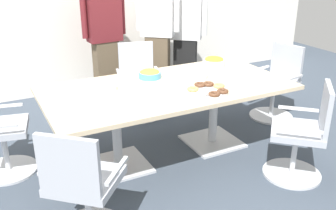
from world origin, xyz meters
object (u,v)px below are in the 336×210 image
Objects in this scene: office_chair_4 at (277,86)px; donut_platter at (208,90)px; person_standing_0 at (105,35)px; office_chair_3 at (303,137)px; snack_bowl_chips_yellow at (150,74)px; snack_bowl_chips_orange at (214,61)px; office_chair_2 at (83,191)px; napkin_pile at (105,85)px; conference_table at (168,98)px; person_standing_1 at (158,29)px; office_chair_0 at (138,84)px; person_standing_2 at (186,34)px; plate_stack at (197,76)px.

office_chair_4 is 2.34× the size of donut_platter.
office_chair_3 is at bearing 105.22° from person_standing_0.
office_chair_3 is 0.51× the size of person_standing_0.
snack_bowl_chips_yellow is 0.94× the size of snack_bowl_chips_orange.
office_chair_4 is at bearing 63.28° from office_chair_2.
office_chair_3 is 1.89m from napkin_pile.
person_standing_1 reaches higher than conference_table.
napkin_pile is (-0.52, -1.55, -0.14)m from person_standing_0.
person_standing_1 is at bearing 164.13° from person_standing_0.
office_chair_3 reaches higher than snack_bowl_chips_yellow.
snack_bowl_chips_yellow is at bearing 90.62° from office_chair_0.
office_chair_4 reaches higher than donut_platter.
person_standing_2 is at bearing 168.21° from person_standing_0.
person_standing_2 is 10.64× the size of napkin_pile.
donut_platter is (0.26, -0.31, 0.14)m from conference_table.
plate_stack is at bearing -143.39° from snack_bowl_chips_orange.
person_standing_0 is 1.73m from plate_stack.
office_chair_4 is 0.97m from snack_bowl_chips_orange.
person_standing_0 is at bearing 30.80° from person_standing_2.
person_standing_2 reaches higher than office_chair_3.
person_standing_0 is 0.97× the size of person_standing_1.
person_standing_1 reaches higher than plate_stack.
napkin_pile is (-1.47, 1.13, 0.38)m from office_chair_3.
office_chair_0 is at bearing 51.63° from napkin_pile.
snack_bowl_chips_yellow is at bearing 85.61° from person_standing_0.
office_chair_2 is 1.00× the size of office_chair_3.
donut_platter is at bearing 94.32° from person_standing_0.
plate_stack is (1.48, 0.91, 0.37)m from office_chair_2.
office_chair_4 is at bearing 22.10° from donut_platter.
office_chair_2 is 2.29m from snack_bowl_chips_orange.
person_standing_2 is 1.69m from plate_stack.
conference_table is at bearing 87.20° from office_chair_3.
office_chair_2 is at bearing -132.61° from snack_bowl_chips_yellow.
conference_table is at bearing -154.16° from snack_bowl_chips_orange.
conference_table is 15.34× the size of napkin_pile.
snack_bowl_chips_yellow is 0.53m from napkin_pile.
office_chair_0 is at bearing 75.93° from snack_bowl_chips_yellow.
office_chair_3 is 2.58m from person_standing_2.
plate_stack is 0.95m from napkin_pile.
person_standing_1 is (-0.99, 1.35, 0.56)m from office_chair_4.
snack_bowl_chips_yellow is (-0.20, -0.78, 0.39)m from office_chair_0.
conference_table is 6.18× the size of donut_platter.
snack_bowl_chips_orange is (0.83, -1.37, -0.13)m from person_standing_0.
napkin_pile is at bearing 160.97° from conference_table.
office_chair_3 reaches higher than napkin_pile.
office_chair_0 is at bearing 82.46° from person_standing_1.
donut_platter is 1.75× the size of plate_stack.
person_standing_2 is (-0.55, 1.34, 0.46)m from office_chair_4.
snack_bowl_chips_orange is (0.64, -0.72, 0.40)m from office_chair_0.
conference_table is at bearing 97.11° from office_chair_0.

